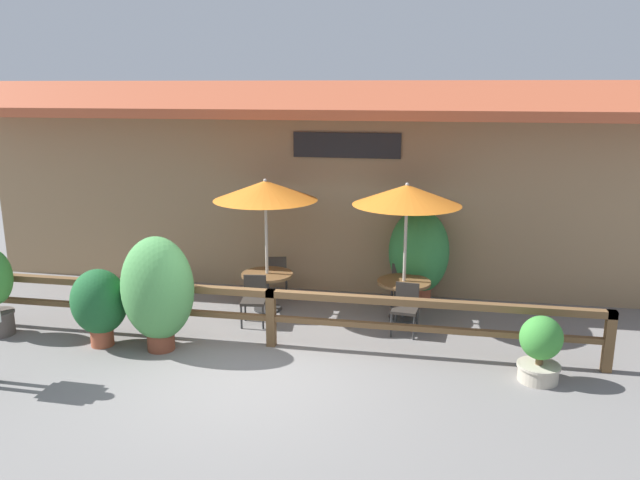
{
  "coord_description": "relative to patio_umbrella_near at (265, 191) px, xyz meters",
  "views": [
    {
      "loc": [
        2.53,
        -8.11,
        4.12
      ],
      "look_at": [
        0.7,
        1.6,
        1.68
      ],
      "focal_mm": 35.0,
      "sensor_mm": 36.0,
      "label": 1
    }
  ],
  "objects": [
    {
      "name": "potted_plant_small_flowering",
      "position": [
        4.6,
        -2.13,
        -1.78
      ],
      "size": [
        0.61,
        0.61,
        0.98
      ],
      "color": "#B7AD99",
      "rests_on": "ground"
    },
    {
      "name": "patio_railing",
      "position": [
        0.51,
        -1.62,
        -1.58
      ],
      "size": [
        10.4,
        0.14,
        0.95
      ],
      "color": "brown",
      "rests_on": "ground"
    },
    {
      "name": "chair_middle_wallside",
      "position": [
        2.5,
        0.69,
        -1.79
      ],
      "size": [
        0.46,
        0.46,
        0.87
      ],
      "rotation": [
        0.0,
        0.0,
        3.05
      ],
      "color": "#332D28",
      "rests_on": "ground"
    },
    {
      "name": "patio_umbrella_middle",
      "position": [
        2.55,
        0.0,
        0.0
      ],
      "size": [
        1.91,
        1.91,
        2.5
      ],
      "color": "#B7B2A8",
      "rests_on": "ground"
    },
    {
      "name": "chair_near_wallside",
      "position": [
        -0.01,
        0.74,
        -1.79
      ],
      "size": [
        0.5,
        0.5,
        0.87
      ],
      "rotation": [
        0.0,
        0.0,
        3.37
      ],
      "color": "#332D28",
      "rests_on": "ground"
    },
    {
      "name": "potted_plant_corner_fern",
      "position": [
        -1.2,
        -2.1,
        -1.28
      ],
      "size": [
        1.15,
        1.04,
        1.87
      ],
      "color": "brown",
      "rests_on": "ground"
    },
    {
      "name": "potted_plant_entrance_palm",
      "position": [
        2.77,
        0.88,
        -1.28
      ],
      "size": [
        1.15,
        1.04,
        1.86
      ],
      "color": "#9E4C33",
      "rests_on": "ground"
    },
    {
      "name": "dining_table_middle",
      "position": [
        2.55,
        0.0,
        -1.71
      ],
      "size": [
        0.96,
        0.96,
        0.72
      ],
      "color": "brown",
      "rests_on": "ground"
    },
    {
      "name": "patio_umbrella_near",
      "position": [
        0.0,
        0.0,
        0.0
      ],
      "size": [
        1.91,
        1.91,
        2.5
      ],
      "color": "#B7B2A8",
      "rests_on": "ground"
    },
    {
      "name": "dining_table_near",
      "position": [
        -0.0,
        0.0,
        -1.71
      ],
      "size": [
        0.96,
        0.96,
        0.72
      ],
      "color": "brown",
      "rests_on": "ground"
    },
    {
      "name": "building_facade",
      "position": [
        0.51,
        1.43,
        -0.11
      ],
      "size": [
        14.28,
        1.49,
        4.23
      ],
      "color": "#997A56",
      "rests_on": "ground"
    },
    {
      "name": "chair_middle_streetside",
      "position": [
        2.62,
        -0.68,
        -1.79
      ],
      "size": [
        0.47,
        0.47,
        0.87
      ],
      "rotation": [
        0.0,
        0.0,
        -0.12
      ],
      "color": "#332D28",
      "rests_on": "ground"
    },
    {
      "name": "ground_plane",
      "position": [
        0.51,
        -2.67,
        -2.28
      ],
      "size": [
        60.0,
        60.0,
        0.0
      ],
      "primitive_type": "plane",
      "color": "slate"
    },
    {
      "name": "potted_plant_tall_tropical",
      "position": [
        -2.21,
        -2.12,
        -1.56
      ],
      "size": [
        0.92,
        0.82,
        1.29
      ],
      "color": "#9E4C33",
      "rests_on": "ground"
    },
    {
      "name": "chair_near_streetside",
      "position": [
        -0.04,
        -0.74,
        -1.79
      ],
      "size": [
        0.47,
        0.47,
        0.87
      ],
      "rotation": [
        0.0,
        0.0,
        0.13
      ],
      "color": "#332D28",
      "rests_on": "ground"
    }
  ]
}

